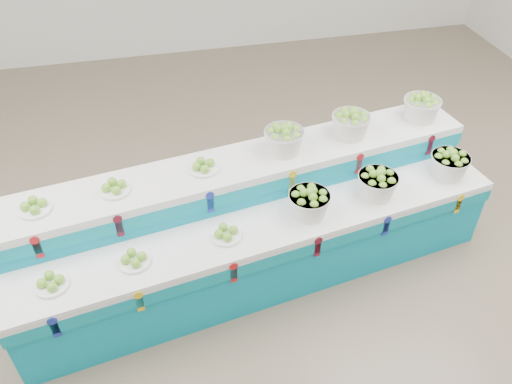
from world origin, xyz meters
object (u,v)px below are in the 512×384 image
plate_upper_mid (114,187)px  basket_lower_left (309,202)px  basket_upper_right (421,107)px  display_stand (256,224)px

plate_upper_mid → basket_lower_left: bearing=-10.5°
basket_lower_left → plate_upper_mid: bearing=169.5°
plate_upper_mid → basket_upper_right: basket_upper_right is taller
basket_lower_left → basket_upper_right: bearing=29.3°
basket_upper_right → basket_lower_left: bearing=-150.7°
plate_upper_mid → display_stand: bearing=-4.2°
display_stand → basket_upper_right: (1.70, 0.53, 0.63)m
basket_lower_left → plate_upper_mid: plate_upper_mid is taller
display_stand → basket_upper_right: 1.89m
basket_lower_left → plate_upper_mid: (-1.52, 0.28, 0.23)m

